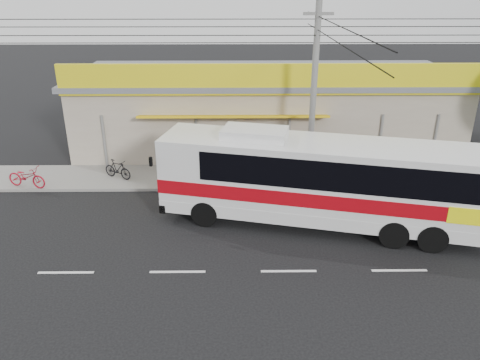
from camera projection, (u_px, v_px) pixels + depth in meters
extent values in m
plane|color=black|center=(282.00, 236.00, 19.11)|extent=(120.00, 120.00, 0.00)
cube|color=slate|center=(271.00, 177.00, 24.59)|extent=(30.00, 3.20, 0.15)
cube|color=gray|center=(266.00, 111.00, 28.92)|extent=(22.00, 8.00, 4.20)
cube|color=#5B5D62|center=(267.00, 75.00, 28.02)|extent=(22.60, 8.60, 0.30)
cube|color=yellow|center=(272.00, 79.00, 24.02)|extent=(22.00, 0.24, 1.60)
cube|color=#B30910|center=(233.00, 80.00, 23.97)|extent=(9.00, 0.10, 1.20)
cube|color=#167F20|center=(398.00, 79.00, 24.06)|extent=(2.40, 0.10, 1.10)
cube|color=navy|center=(450.00, 79.00, 24.09)|extent=(2.20, 0.10, 1.10)
cube|color=#B30910|center=(96.00, 80.00, 23.90)|extent=(3.00, 0.10, 1.10)
cube|color=gold|center=(233.00, 116.00, 24.59)|extent=(10.00, 1.20, 0.37)
cube|color=silver|center=(319.00, 179.00, 19.26)|extent=(13.40, 5.76, 3.17)
cube|color=#A2060F|center=(319.00, 188.00, 19.41)|extent=(13.44, 5.80, 0.60)
cube|color=#F3EE0C|center=(465.00, 201.00, 18.24)|extent=(2.36, 3.13, 0.66)
cube|color=black|center=(340.00, 165.00, 18.82)|extent=(11.28, 5.28, 1.20)
cube|color=black|center=(170.00, 156.00, 20.40)|extent=(0.74, 2.38, 1.64)
cube|color=silver|center=(255.00, 133.00, 19.12)|extent=(2.91, 2.11, 0.39)
cylinder|color=black|center=(205.00, 213.00, 19.71)|extent=(1.19, 0.61, 1.14)
cylinder|color=black|center=(220.00, 190.00, 21.92)|extent=(1.19, 0.61, 1.14)
cylinder|color=black|center=(433.00, 238.00, 17.83)|extent=(1.19, 0.61, 1.14)
cylinder|color=black|center=(424.00, 210.00, 20.04)|extent=(1.19, 0.61, 1.14)
imported|color=maroon|center=(27.00, 177.00, 23.02)|extent=(2.17, 1.24, 1.08)
imported|color=black|center=(118.00, 169.00, 24.05)|extent=(1.68, 1.18, 0.99)
cylinder|color=slate|center=(313.00, 95.00, 22.26)|extent=(0.30, 0.30, 9.15)
cube|color=slate|center=(319.00, 14.00, 20.80)|extent=(1.37, 0.14, 0.14)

